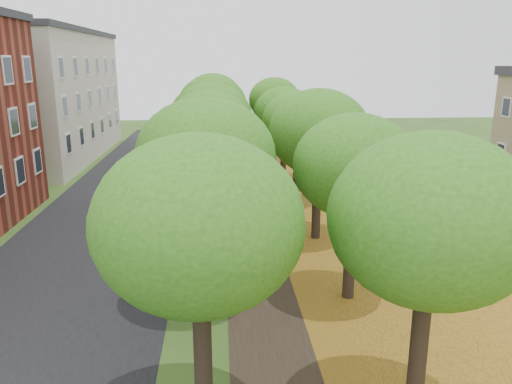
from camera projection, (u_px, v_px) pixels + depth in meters
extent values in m
cube|color=black|center=(108.00, 222.00, 25.32)|extent=(8.00, 70.00, 0.01)
cube|color=black|center=(255.00, 219.00, 25.85)|extent=(3.20, 70.00, 0.01)
cube|color=#B57E21|center=(350.00, 217.00, 26.21)|extent=(7.50, 70.00, 0.01)
cube|color=black|center=(495.00, 208.00, 27.77)|extent=(9.00, 16.00, 0.01)
cylinder|color=black|center=(203.00, 359.00, 10.80)|extent=(0.40, 0.40, 3.40)
ellipsoid|color=#306715|center=(199.00, 224.00, 10.01)|extent=(4.28, 4.28, 3.64)
cylinder|color=black|center=(208.00, 255.00, 16.59)|extent=(0.40, 0.40, 3.40)
ellipsoid|color=#306715|center=(206.00, 164.00, 15.80)|extent=(4.28, 4.28, 3.64)
cylinder|color=black|center=(211.00, 204.00, 22.37)|extent=(0.40, 0.40, 3.40)
ellipsoid|color=#306715|center=(209.00, 136.00, 21.58)|extent=(4.28, 4.28, 3.64)
cylinder|color=black|center=(212.00, 175.00, 28.16)|extent=(0.40, 0.40, 3.40)
ellipsoid|color=#306715|center=(211.00, 120.00, 27.36)|extent=(4.28, 4.28, 3.64)
cylinder|color=black|center=(213.00, 155.00, 33.94)|extent=(0.40, 0.40, 3.40)
ellipsoid|color=#306715|center=(212.00, 110.00, 33.15)|extent=(4.28, 4.28, 3.64)
cylinder|color=black|center=(214.00, 141.00, 39.72)|extent=(0.40, 0.40, 3.40)
ellipsoid|color=#306715|center=(213.00, 102.00, 38.93)|extent=(4.28, 4.28, 3.64)
cylinder|color=black|center=(418.00, 350.00, 11.14)|extent=(0.40, 0.40, 3.40)
ellipsoid|color=#306715|center=(431.00, 219.00, 10.35)|extent=(4.28, 4.28, 3.64)
cylinder|color=black|center=(350.00, 251.00, 16.93)|extent=(0.40, 0.40, 3.40)
ellipsoid|color=#306715|center=(355.00, 162.00, 16.14)|extent=(4.28, 4.28, 3.64)
cylinder|color=black|center=(316.00, 202.00, 22.71)|extent=(0.40, 0.40, 3.40)
ellipsoid|color=#306715|center=(319.00, 135.00, 21.92)|extent=(4.28, 4.28, 3.64)
cylinder|color=black|center=(297.00, 173.00, 28.49)|extent=(0.40, 0.40, 3.40)
ellipsoid|color=#306715|center=(298.00, 119.00, 27.70)|extent=(4.28, 4.28, 3.64)
cylinder|color=black|center=(283.00, 154.00, 34.28)|extent=(0.40, 0.40, 3.40)
ellipsoid|color=#306715|center=(284.00, 109.00, 33.49)|extent=(4.28, 4.28, 3.64)
cylinder|color=black|center=(274.00, 141.00, 40.06)|extent=(0.40, 0.40, 3.40)
ellipsoid|color=#306715|center=(274.00, 102.00, 39.27)|extent=(4.28, 4.28, 3.64)
cube|color=beige|center=(32.00, 98.00, 40.72)|extent=(10.00, 20.00, 10.00)
cube|color=#2D2D33|center=(24.00, 31.00, 39.39)|extent=(10.30, 20.30, 0.40)
imported|color=#38383D|center=(471.00, 207.00, 25.45)|extent=(5.15, 3.34, 1.39)
imported|color=silver|center=(440.00, 188.00, 29.02)|extent=(5.87, 3.83, 1.50)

